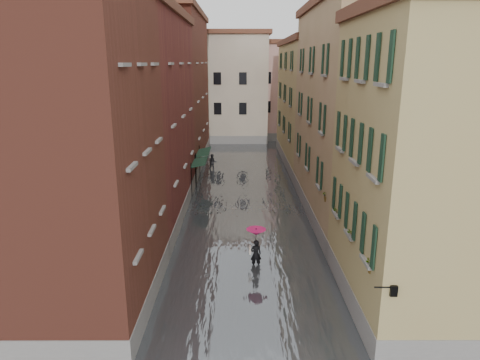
{
  "coord_description": "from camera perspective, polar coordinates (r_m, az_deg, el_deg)",
  "views": [
    {
      "loc": [
        -0.45,
        -17.9,
        9.86
      ],
      "look_at": [
        -0.4,
        6.9,
        3.0
      ],
      "focal_mm": 32.0,
      "sensor_mm": 36.0,
      "label": 1
    }
  ],
  "objects": [
    {
      "name": "building_end_cream",
      "position": [
        56.06,
        -2.79,
        12.01
      ],
      "size": [
        12.0,
        9.0,
        13.0
      ],
      "primitive_type": "cube",
      "color": "beige",
      "rests_on": "ground"
    },
    {
      "name": "building_right_far",
      "position": [
        42.75,
        10.06,
        9.71
      ],
      "size": [
        6.0,
        16.0,
        11.5
      ],
      "primitive_type": "cube",
      "color": "tan",
      "rests_on": "ground"
    },
    {
      "name": "ground",
      "position": [
        20.44,
        1.19,
        -13.38
      ],
      "size": [
        120.0,
        120.0,
        0.0
      ],
      "primitive_type": "plane",
      "color": "#555557",
      "rests_on": "ground"
    },
    {
      "name": "awning_near",
      "position": [
        32.62,
        -5.47,
        2.29
      ],
      "size": [
        1.09,
        2.92,
        2.8
      ],
      "color": "black",
      "rests_on": "ground"
    },
    {
      "name": "window_planters",
      "position": [
        18.8,
        14.01,
        -4.75
      ],
      "size": [
        0.59,
        8.57,
        0.84
      ],
      "color": "brown",
      "rests_on": "ground"
    },
    {
      "name": "awning_far",
      "position": [
        36.16,
        -4.94,
        3.62
      ],
      "size": [
        1.09,
        3.32,
        2.8
      ],
      "color": "black",
      "rests_on": "ground"
    },
    {
      "name": "building_right_mid",
      "position": [
        28.11,
        15.4,
        8.05
      ],
      "size": [
        6.0,
        14.0,
        13.0
      ],
      "primitive_type": "cube",
      "color": "tan",
      "rests_on": "ground"
    },
    {
      "name": "building_end_pink",
      "position": [
        58.38,
        6.35,
        11.58
      ],
      "size": [
        10.0,
        9.0,
        12.0
      ],
      "primitive_type": "cube",
      "color": "#D19992",
      "rests_on": "ground"
    },
    {
      "name": "building_left_mid",
      "position": [
        27.92,
        -13.81,
        7.59
      ],
      "size": [
        6.0,
        14.0,
        12.5
      ],
      "primitive_type": "cube",
      "color": "maroon",
      "rests_on": "ground"
    },
    {
      "name": "pedestrian_far",
      "position": [
        39.95,
        -3.66,
        2.32
      ],
      "size": [
        0.89,
        0.76,
        1.6
      ],
      "primitive_type": "imported",
      "rotation": [
        0.0,
        0.0,
        0.22
      ],
      "color": "black",
      "rests_on": "ground"
    },
    {
      "name": "building_right_near",
      "position": [
        18.03,
        24.29,
        0.9
      ],
      "size": [
        6.0,
        8.0,
        11.5
      ],
      "primitive_type": "cube",
      "color": "tan",
      "rests_on": "ground"
    },
    {
      "name": "pedestrian_main",
      "position": [
        21.08,
        2.12,
        -8.48
      ],
      "size": [
        0.98,
        0.98,
        2.06
      ],
      "color": "black",
      "rests_on": "ground"
    },
    {
      "name": "floodwater",
      "position": [
        32.41,
        0.68,
        -2.07
      ],
      "size": [
        10.0,
        60.0,
        0.2
      ],
      "primitive_type": "cube",
      "color": "#515559",
      "rests_on": "ground"
    },
    {
      "name": "building_left_near",
      "position": [
        17.52,
        -22.11,
        3.26
      ],
      "size": [
        6.0,
        8.0,
        13.0
      ],
      "primitive_type": "cube",
      "color": "brown",
      "rests_on": "ground"
    },
    {
      "name": "wall_lantern",
      "position": [
        14.54,
        19.68,
        -13.64
      ],
      "size": [
        0.71,
        0.22,
        0.35
      ],
      "color": "black",
      "rests_on": "ground"
    },
    {
      "name": "building_left_far",
      "position": [
        42.5,
        -9.17,
        11.41
      ],
      "size": [
        6.0,
        16.0,
        14.0
      ],
      "primitive_type": "cube",
      "color": "brown",
      "rests_on": "ground"
    }
  ]
}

